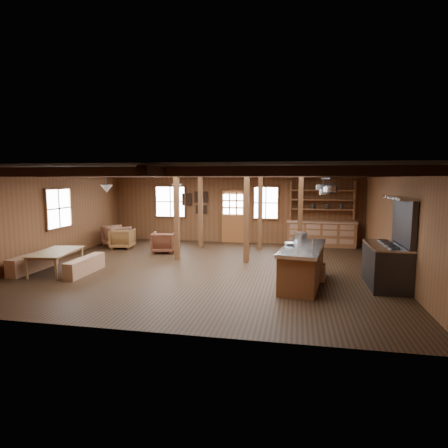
{
  "coord_description": "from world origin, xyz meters",
  "views": [
    {
      "loc": [
        2.47,
        -10.13,
        2.56
      ],
      "look_at": [
        0.31,
        0.99,
        1.16
      ],
      "focal_mm": 30.0,
      "sensor_mm": 36.0,
      "label": 1
    }
  ],
  "objects_px": {
    "commercial_range": "(389,259)",
    "armchair_b": "(164,242)",
    "kitchen_island": "(302,265)",
    "armchair_a": "(123,239)",
    "dining_table": "(57,262)",
    "armchair_c": "(117,236)"
  },
  "relations": [
    {
      "from": "armchair_a",
      "to": "armchair_b",
      "type": "height_order",
      "value": "armchair_a"
    },
    {
      "from": "kitchen_island",
      "to": "armchair_a",
      "type": "distance_m",
      "value": 7.32
    },
    {
      "from": "kitchen_island",
      "to": "armchair_c",
      "type": "height_order",
      "value": "kitchen_island"
    },
    {
      "from": "kitchen_island",
      "to": "armchair_b",
      "type": "bearing_deg",
      "value": 154.58
    },
    {
      "from": "commercial_range",
      "to": "armchair_b",
      "type": "distance_m",
      "value": 7.25
    },
    {
      "from": "kitchen_island",
      "to": "dining_table",
      "type": "distance_m",
      "value": 6.55
    },
    {
      "from": "armchair_a",
      "to": "kitchen_island",
      "type": "bearing_deg",
      "value": 143.92
    },
    {
      "from": "armchair_a",
      "to": "armchair_b",
      "type": "distance_m",
      "value": 1.82
    },
    {
      "from": "kitchen_island",
      "to": "armchair_b",
      "type": "height_order",
      "value": "kitchen_island"
    },
    {
      "from": "dining_table",
      "to": "armchair_c",
      "type": "height_order",
      "value": "armchair_c"
    },
    {
      "from": "dining_table",
      "to": "armchair_b",
      "type": "xyz_separation_m",
      "value": [
        1.9,
        3.15,
        0.06
      ]
    },
    {
      "from": "dining_table",
      "to": "kitchen_island",
      "type": "bearing_deg",
      "value": -97.34
    },
    {
      "from": "dining_table",
      "to": "armchair_c",
      "type": "distance_m",
      "value": 4.05
    },
    {
      "from": "commercial_range",
      "to": "armchair_a",
      "type": "relative_size",
      "value": 2.7
    },
    {
      "from": "dining_table",
      "to": "armchair_c",
      "type": "bearing_deg",
      "value": -3.73
    },
    {
      "from": "kitchen_island",
      "to": "commercial_range",
      "type": "xyz_separation_m",
      "value": [
        2.0,
        0.19,
        0.2
      ]
    },
    {
      "from": "dining_table",
      "to": "armchair_a",
      "type": "bearing_deg",
      "value": -10.32
    },
    {
      "from": "commercial_range",
      "to": "kitchen_island",
      "type": "bearing_deg",
      "value": -174.53
    },
    {
      "from": "armchair_c",
      "to": "dining_table",
      "type": "bearing_deg",
      "value": 130.42
    },
    {
      "from": "commercial_range",
      "to": "armchair_b",
      "type": "height_order",
      "value": "commercial_range"
    },
    {
      "from": "kitchen_island",
      "to": "commercial_range",
      "type": "distance_m",
      "value": 2.02
    },
    {
      "from": "kitchen_island",
      "to": "armchair_b",
      "type": "relative_size",
      "value": 3.33
    }
  ]
}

